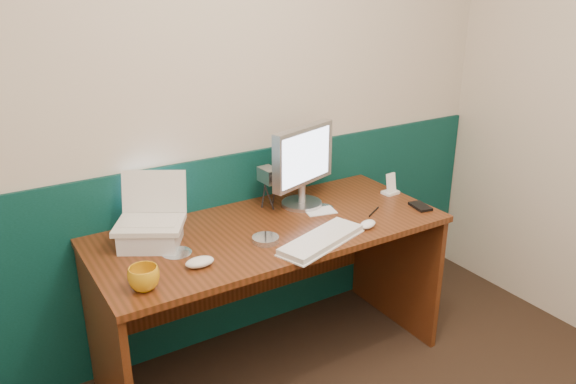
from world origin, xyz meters
TOP-DOWN VIEW (x-y plane):
  - back_wall at (0.00, 1.75)m, footprint 3.50×0.04m
  - wainscot at (0.00, 1.74)m, footprint 3.48×0.02m
  - desk at (0.17, 1.38)m, footprint 1.60×0.70m
  - laptop_riser at (-0.35, 1.49)m, footprint 0.31×0.30m
  - laptop at (-0.35, 1.49)m, footprint 0.35×0.32m
  - monitor at (0.43, 1.52)m, footprint 0.41×0.23m
  - keyboard at (0.27, 1.12)m, footprint 0.45×0.27m
  - mouse_right at (0.54, 1.14)m, footprint 0.11×0.09m
  - mouse_left at (-0.25, 1.21)m, footprint 0.12×0.08m
  - mug at (-0.49, 1.15)m, footprint 0.14×0.14m
  - camcorder at (0.28, 1.59)m, footprint 0.09×0.12m
  - cd_spindle at (0.08, 1.26)m, footprint 0.12×0.12m
  - cd_loose_a at (-0.28, 1.36)m, footprint 0.12×0.12m
  - cd_loose_b at (0.50, 1.44)m, footprint 0.11×0.11m
  - pen at (0.68, 1.27)m, footprint 0.11×0.07m
  - papers at (0.47, 1.41)m, footprint 0.16×0.12m
  - dock at (0.91, 1.41)m, footprint 0.09×0.07m
  - music_player at (0.91, 1.41)m, footprint 0.06×0.03m
  - pda at (0.91, 1.19)m, footprint 0.09×0.13m

SIDE VIEW (x-z plane):
  - desk at x=0.17m, z-range 0.00..0.75m
  - wainscot at x=0.00m, z-range 0.00..1.00m
  - cd_loose_b at x=0.50m, z-range 0.75..0.75m
  - cd_loose_a at x=-0.28m, z-range 0.75..0.75m
  - papers at x=0.47m, z-range 0.75..0.75m
  - pen at x=0.68m, z-range 0.75..0.76m
  - pda at x=0.91m, z-range 0.75..0.76m
  - dock at x=0.91m, z-range 0.75..0.77m
  - cd_spindle at x=0.08m, z-range 0.75..0.77m
  - keyboard at x=0.27m, z-range 0.75..0.77m
  - mouse_right at x=0.54m, z-range 0.75..0.78m
  - mouse_left at x=-0.25m, z-range 0.75..0.79m
  - laptop_riser at x=-0.35m, z-range 0.75..0.83m
  - mug at x=-0.49m, z-range 0.75..0.84m
  - music_player at x=0.91m, z-range 0.76..0.86m
  - camcorder at x=0.28m, z-range 0.75..0.93m
  - laptop at x=-0.35m, z-range 0.83..1.06m
  - monitor at x=0.43m, z-range 0.75..1.15m
  - back_wall at x=0.00m, z-range 0.00..2.50m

